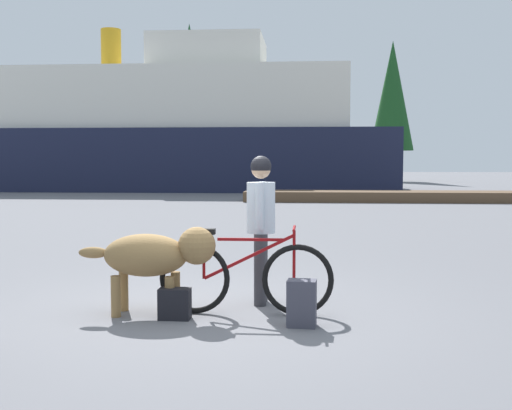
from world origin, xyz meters
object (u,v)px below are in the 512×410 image
Objects in this scene: dog at (156,255)px; sailboat_moored at (170,182)px; backpack at (302,303)px; handbag_pannier at (175,304)px; ferry_boat at (167,133)px; bicycle at (245,277)px; person_cyclist at (261,216)px.

sailboat_moored reaches higher than dog.
backpack reaches higher than handbag_pannier.
handbag_pannier is at bearing -77.33° from ferry_boat.
bicycle is 0.77m from backpack.
dog is at bearing -77.71° from ferry_boat.
dog is at bearing -150.27° from person_cyclist.
person_cyclist is 3.64× the size of backpack.
backpack is 1.43× the size of handbag_pannier.
dog is at bearing 141.87° from handbag_pannier.
sailboat_moored is at bearing 101.94° from dog.
dog is 0.06× the size of ferry_boat.
bicycle is 1.26× the size of dog.
person_cyclist reaches higher than dog.
handbag_pannier is 0.01× the size of ferry_boat.
bicycle is at bearing 144.11° from backpack.
dog reaches higher than backpack.
dog is 27.04m from sailboat_moored.
handbag_pannier is (-0.69, -0.26, -0.24)m from bicycle.
person_cyclist is at bearing 115.86° from backpack.
handbag_pannier is (-0.82, -0.79, -0.84)m from person_cyclist.
backpack is 0.05× the size of sailboat_moored.
dog reaches higher than handbag_pannier.
handbag_pannier is at bearing -136.10° from person_cyclist.
sailboat_moored reaches higher than bicycle.
handbag_pannier is (-1.30, 0.18, -0.07)m from backpack.
bicycle is 29.40m from ferry_boat.
person_cyclist is 1.28m from dog.
ferry_boat is 3.37m from sailboat_moored.
bicycle is 0.21× the size of sailboat_moored.
person_cyclist is 0.19× the size of sailboat_moored.
person_cyclist reaches higher than bicycle.
ferry_boat reaches higher than sailboat_moored.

